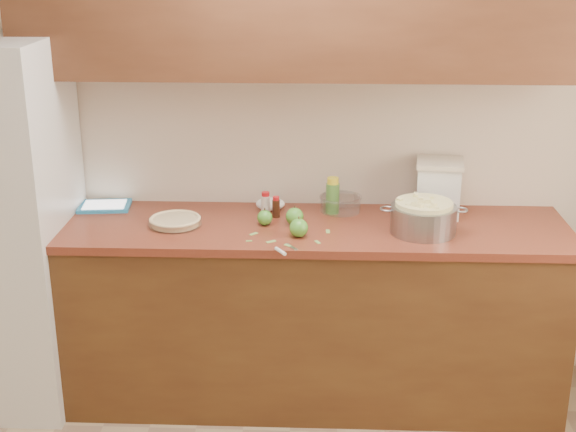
{
  "coord_description": "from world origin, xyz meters",
  "views": [
    {
      "loc": [
        0.13,
        -2.13,
        2.23
      ],
      "look_at": [
        -0.02,
        1.43,
        0.98
      ],
      "focal_mm": 50.0,
      "sensor_mm": 36.0,
      "label": 1
    }
  ],
  "objects_px": {
    "tablet": "(105,206)",
    "colander": "(423,218)",
    "pie": "(175,221)",
    "flour_canister": "(439,187)"
  },
  "relations": [
    {
      "from": "tablet",
      "to": "colander",
      "type": "bearing_deg",
      "value": -16.84
    },
    {
      "from": "pie",
      "to": "flour_canister",
      "type": "distance_m",
      "value": 1.3
    },
    {
      "from": "pie",
      "to": "flour_canister",
      "type": "bearing_deg",
      "value": 9.7
    },
    {
      "from": "colander",
      "to": "flour_canister",
      "type": "bearing_deg",
      "value": 68.97
    },
    {
      "from": "colander",
      "to": "flour_canister",
      "type": "relative_size",
      "value": 1.48
    },
    {
      "from": "colander",
      "to": "flour_canister",
      "type": "height_order",
      "value": "flour_canister"
    },
    {
      "from": "colander",
      "to": "tablet",
      "type": "height_order",
      "value": "colander"
    },
    {
      "from": "colander",
      "to": "tablet",
      "type": "xyz_separation_m",
      "value": [
        -1.57,
        0.29,
        -0.06
      ]
    },
    {
      "from": "pie",
      "to": "tablet",
      "type": "relative_size",
      "value": 0.93
    },
    {
      "from": "tablet",
      "to": "flour_canister",
      "type": "bearing_deg",
      "value": -7.27
    }
  ]
}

